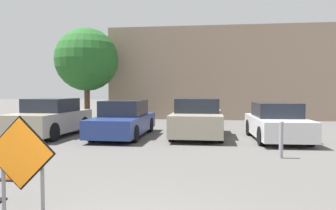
{
  "coord_description": "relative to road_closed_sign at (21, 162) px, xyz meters",
  "views": [
    {
      "loc": [
        1.25,
        -2.9,
        1.86
      ],
      "look_at": [
        -0.96,
        13.93,
        1.07
      ],
      "focal_mm": 35.0,
      "sensor_mm": 36.0,
      "label": 1
    }
  ],
  "objects": [
    {
      "name": "ground_plane",
      "position": [
        1.46,
        8.56,
        -0.82
      ],
      "size": [
        96.0,
        96.0,
        0.0
      ],
      "primitive_type": "plane",
      "color": "#565451"
    },
    {
      "name": "road_closed_sign",
      "position": [
        0.0,
        0.0,
        0.0
      ],
      "size": [
        1.07,
        0.2,
        1.49
      ],
      "color": "black",
      "rests_on": "ground_plane"
    },
    {
      "name": "traffic_cone_second",
      "position": [
        -1.41,
        1.92,
        -0.49
      ],
      "size": [
        0.42,
        0.42,
        0.68
      ],
      "color": "black",
      "rests_on": "ground_plane"
    },
    {
      "name": "parked_car_nearest",
      "position": [
        -3.69,
        8.03,
        -0.11
      ],
      "size": [
        1.99,
        4.18,
        1.51
      ],
      "rotation": [
        0.0,
        0.0,
        3.1
      ],
      "color": "#A39984",
      "rests_on": "ground_plane"
    },
    {
      "name": "parked_car_second",
      "position": [
        -0.75,
        8.38,
        -0.16
      ],
      "size": [
        1.81,
        4.66,
        1.44
      ],
      "rotation": [
        0.0,
        0.0,
        3.14
      ],
      "color": "navy",
      "rests_on": "ground_plane"
    },
    {
      "name": "parked_car_third",
      "position": [
        2.18,
        8.62,
        -0.11
      ],
      "size": [
        1.95,
        4.19,
        1.52
      ],
      "rotation": [
        0.0,
        0.0,
        3.14
      ],
      "color": "#A39984",
      "rests_on": "ground_plane"
    },
    {
      "name": "parked_car_fourth",
      "position": [
        5.12,
        8.11,
        -0.18
      ],
      "size": [
        1.93,
        4.09,
        1.38
      ],
      "rotation": [
        0.0,
        0.0,
        3.19
      ],
      "color": "silver",
      "rests_on": "ground_plane"
    },
    {
      "name": "bollard_nearest",
      "position": [
        4.61,
        4.83,
        -0.28
      ],
      "size": [
        0.12,
        0.12,
        1.03
      ],
      "color": "gray",
      "rests_on": "ground_plane"
    },
    {
      "name": "building_facade_backdrop",
      "position": [
        3.95,
        18.53,
        2.09
      ],
      "size": [
        15.58,
        5.0,
        5.82
      ],
      "color": "gray",
      "rests_on": "ground_plane"
    },
    {
      "name": "street_tree_behind_lot",
      "position": [
        -4.49,
        14.02,
        2.8
      ],
      "size": [
        3.66,
        3.66,
        5.46
      ],
      "color": "#513823",
      "rests_on": "ground_plane"
    }
  ]
}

